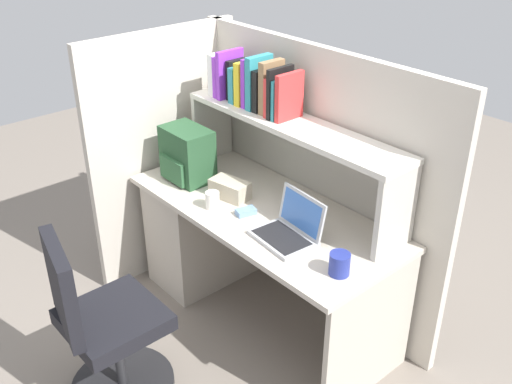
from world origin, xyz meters
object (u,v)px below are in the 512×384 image
(backpack, at_px, (187,155))
(computer_mouse, at_px, (246,212))
(laptop, at_px, (290,229))
(paper_cup, at_px, (212,200))
(snack_canister, at_px, (339,264))
(office_chair, at_px, (103,332))
(tissue_box, at_px, (230,189))

(backpack, relative_size, computer_mouse, 3.02)
(laptop, xyz_separation_m, backpack, (-0.86, -0.01, 0.10))
(laptop, bearing_deg, paper_cup, -167.28)
(laptop, relative_size, snack_canister, 3.11)
(laptop, relative_size, office_chair, 0.36)
(computer_mouse, xyz_separation_m, snack_canister, (0.68, -0.02, 0.04))
(laptop, distance_m, snack_canister, 0.36)
(computer_mouse, height_order, office_chair, office_chair)
(laptop, height_order, snack_canister, laptop)
(backpack, height_order, paper_cup, backpack)
(computer_mouse, height_order, paper_cup, paper_cup)
(laptop, xyz_separation_m, paper_cup, (-0.48, -0.11, -0.00))
(laptop, bearing_deg, computer_mouse, -176.66)
(tissue_box, bearing_deg, paper_cup, -88.45)
(snack_canister, bearing_deg, office_chair, -130.43)
(laptop, bearing_deg, tissue_box, 175.81)
(laptop, relative_size, tissue_box, 1.51)
(office_chair, bearing_deg, laptop, -99.27)
(laptop, distance_m, backpack, 0.86)
(backpack, distance_m, tissue_box, 0.36)
(computer_mouse, height_order, snack_canister, snack_canister)
(laptop, distance_m, computer_mouse, 0.32)
(backpack, bearing_deg, paper_cup, -15.22)
(paper_cup, height_order, tissue_box, tissue_box)
(office_chair, bearing_deg, paper_cup, -67.79)
(office_chair, bearing_deg, snack_canister, -117.83)
(laptop, bearing_deg, office_chair, -111.87)
(backpack, xyz_separation_m, computer_mouse, (0.54, -0.01, -0.14))
(laptop, height_order, backpack, backpack)
(computer_mouse, bearing_deg, tissue_box, 178.14)
(snack_canister, height_order, office_chair, office_chair)
(laptop, relative_size, computer_mouse, 3.19)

